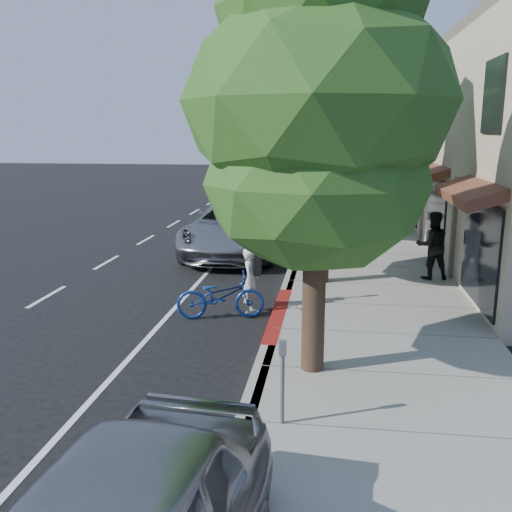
% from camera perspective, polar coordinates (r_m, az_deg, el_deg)
% --- Properties ---
extents(ground, '(120.00, 120.00, 0.00)m').
position_cam_1_polar(ground, '(12.29, 1.78, -7.85)').
color(ground, black).
rests_on(ground, ground).
extents(sidewalk, '(4.60, 56.00, 0.15)m').
position_cam_1_polar(sidewalk, '(19.94, 10.86, 0.11)').
color(sidewalk, gray).
rests_on(sidewalk, ground).
extents(curb, '(0.30, 56.00, 0.15)m').
position_cam_1_polar(curb, '(19.95, 4.25, 0.30)').
color(curb, '#9E998E').
rests_on(curb, ground).
extents(curb_red_segment, '(0.32, 4.00, 0.15)m').
position_cam_1_polar(curb_red_segment, '(13.21, 2.25, -6.05)').
color(curb_red_segment, maroon).
rests_on(curb_red_segment, ground).
extents(storefront_building, '(10.00, 36.00, 7.00)m').
position_cam_1_polar(storefront_building, '(30.64, 24.18, 9.97)').
color(storefront_building, tan).
rests_on(storefront_building, ground).
extents(street_tree_0, '(4.41, 4.41, 7.41)m').
position_cam_1_polar(street_tree_0, '(9.47, 6.23, 14.41)').
color(street_tree_0, black).
rests_on(street_tree_0, ground).
extents(street_tree_1, '(4.92, 4.92, 7.83)m').
position_cam_1_polar(street_tree_1, '(15.48, 6.97, 14.37)').
color(street_tree_1, black).
rests_on(street_tree_1, ground).
extents(street_tree_2, '(3.82, 3.82, 7.23)m').
position_cam_1_polar(street_tree_2, '(21.47, 7.27, 13.25)').
color(street_tree_2, black).
rests_on(street_tree_2, ground).
extents(street_tree_3, '(5.18, 5.18, 7.61)m').
position_cam_1_polar(street_tree_3, '(27.47, 7.45, 13.03)').
color(street_tree_3, black).
rests_on(street_tree_3, ground).
extents(street_tree_4, '(3.98, 3.98, 6.74)m').
position_cam_1_polar(street_tree_4, '(33.47, 7.55, 12.24)').
color(street_tree_4, black).
rests_on(street_tree_4, ground).
extents(street_tree_5, '(5.41, 5.41, 7.01)m').
position_cam_1_polar(street_tree_5, '(39.47, 7.63, 12.09)').
color(street_tree_5, black).
rests_on(street_tree_5, ground).
extents(cyclist, '(0.44, 0.61, 1.58)m').
position_cam_1_polar(cyclist, '(13.47, -0.51, -2.50)').
color(cyclist, silver).
rests_on(cyclist, ground).
extents(bicycle, '(2.13, 1.15, 1.06)m').
position_cam_1_polar(bicycle, '(13.18, -3.56, -4.02)').
color(bicycle, navy).
rests_on(bicycle, ground).
extents(silver_suv, '(3.10, 6.71, 1.86)m').
position_cam_1_polar(silver_suv, '(20.04, -2.00, 2.88)').
color(silver_suv, '#98999D').
rests_on(silver_suv, ground).
extents(dark_sedan, '(1.99, 4.59, 1.47)m').
position_cam_1_polar(dark_sedan, '(20.99, -0.48, 2.78)').
color(dark_sedan, black).
rests_on(dark_sedan, ground).
extents(white_pickup, '(2.94, 6.20, 1.75)m').
position_cam_1_polar(white_pickup, '(32.00, 1.77, 6.38)').
color(white_pickup, white).
rests_on(white_pickup, ground).
extents(dark_suv_far, '(2.43, 5.05, 1.66)m').
position_cam_1_polar(dark_suv_far, '(38.55, 5.38, 7.31)').
color(dark_suv_far, black).
rests_on(dark_suv_far, ground).
extents(pedestrian, '(1.05, 0.88, 1.92)m').
position_cam_1_polar(pedestrian, '(16.73, 17.22, 1.02)').
color(pedestrian, black).
rests_on(pedestrian, sidewalk).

